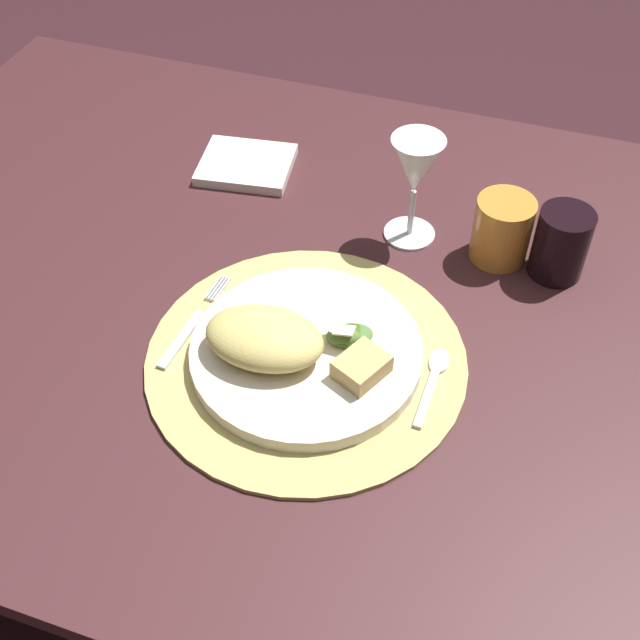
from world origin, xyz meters
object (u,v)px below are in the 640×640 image
object	(u,v)px
dinner_plate	(306,352)
dining_table	(296,355)
napkin	(246,165)
dark_tumbler	(561,244)
spoon	(435,374)
wine_glass	(416,170)
fork	(192,325)
amber_tumbler	(502,230)

from	to	relation	value
dinner_plate	dining_table	bearing A→B (deg)	116.91
napkin	dark_tumbler	size ratio (longest dim) A/B	1.41
spoon	wine_glass	distance (m)	0.27
dark_tumbler	fork	bearing A→B (deg)	-148.44
fork	amber_tumbler	bearing A→B (deg)	37.90
spoon	dining_table	bearing A→B (deg)	157.38
wine_glass	dark_tumbler	size ratio (longest dim) A/B	1.62
dinner_plate	amber_tumbler	world-z (taller)	amber_tumbler
fork	amber_tumbler	xyz separation A→B (m)	(0.33, 0.25, 0.04)
dinner_plate	napkin	distance (m)	0.39
dining_table	dark_tumbler	size ratio (longest dim) A/B	14.29
dining_table	amber_tumbler	world-z (taller)	amber_tumbler
napkin	amber_tumbler	bearing A→B (deg)	-10.33
dinner_plate	amber_tumbler	size ratio (longest dim) A/B	3.06
spoon	amber_tumbler	world-z (taller)	amber_tumbler
wine_glass	dark_tumbler	distance (m)	0.21
spoon	napkin	world-z (taller)	napkin
dining_table	fork	size ratio (longest dim) A/B	8.19
dining_table	napkin	world-z (taller)	napkin
spoon	fork	bearing A→B (deg)	-176.39
dining_table	dinner_plate	bearing A→B (deg)	-63.09
fork	wine_glass	distance (m)	0.34
fork	wine_glass	bearing A→B (deg)	51.38
dining_table	fork	xyz separation A→B (m)	(-0.09, -0.10, 0.13)
dinner_plate	napkin	bearing A→B (deg)	122.65
fork	amber_tumbler	size ratio (longest dim) A/B	1.87
dinner_plate	spoon	xyz separation A→B (m)	(0.15, 0.02, -0.01)
dinner_plate	dark_tumbler	distance (m)	0.36
napkin	amber_tumbler	world-z (taller)	amber_tumbler
dinner_plate	dark_tumbler	size ratio (longest dim) A/B	2.85
dinner_plate	fork	bearing A→B (deg)	178.91
dining_table	spoon	world-z (taller)	spoon
wine_glass	dark_tumbler	world-z (taller)	wine_glass
amber_tumbler	dark_tumbler	world-z (taller)	dark_tumbler
spoon	amber_tumbler	size ratio (longest dim) A/B	1.36
dinner_plate	wine_glass	xyz separation A→B (m)	(0.06, 0.26, 0.09)
napkin	amber_tumbler	distance (m)	0.40
dinner_plate	napkin	xyz separation A→B (m)	(-0.21, 0.33, -0.01)
fork	spoon	distance (m)	0.30
dining_table	wine_glass	xyz separation A→B (m)	(0.11, 0.15, 0.23)
dining_table	dark_tumbler	distance (m)	0.38
dinner_plate	wine_glass	size ratio (longest dim) A/B	1.76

